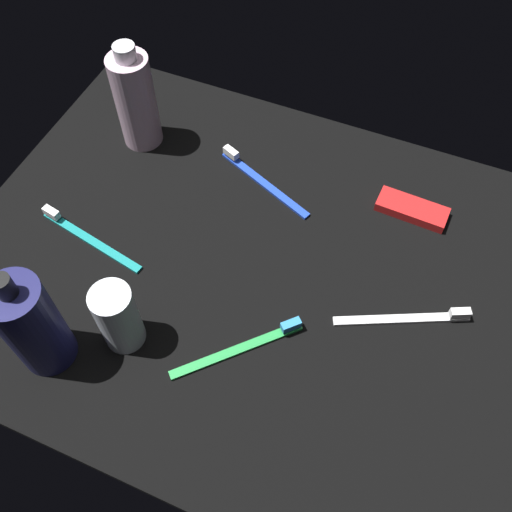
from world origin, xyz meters
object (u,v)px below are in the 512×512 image
object	(u,v)px
bodywash_bottle	(135,100)
snack_bar_red	(412,209)
toothbrush_blue	(259,178)
toothbrush_teal	(85,236)
toothbrush_white	(410,318)
deodorant_stick	(118,318)
lotion_bottle	(32,325)
toothbrush_green	(245,346)

from	to	relation	value
bodywash_bottle	snack_bar_red	size ratio (longest dim) A/B	1.70
toothbrush_blue	toothbrush_teal	bearing A→B (deg)	-133.53
toothbrush_white	toothbrush_teal	world-z (taller)	same
deodorant_stick	snack_bar_red	world-z (taller)	deodorant_stick
toothbrush_white	toothbrush_teal	size ratio (longest dim) A/B	0.94
lotion_bottle	toothbrush_green	bearing A→B (deg)	24.29
bodywash_bottle	toothbrush_blue	bearing A→B (deg)	-2.89
lotion_bottle	toothbrush_white	bearing A→B (deg)	28.51
bodywash_bottle	snack_bar_red	world-z (taller)	bodywash_bottle
lotion_bottle	toothbrush_white	size ratio (longest dim) A/B	1.06
lotion_bottle	toothbrush_teal	distance (cm)	19.15
toothbrush_white	bodywash_bottle	bearing A→B (deg)	162.17
lotion_bottle	snack_bar_red	world-z (taller)	lotion_bottle
lotion_bottle	deodorant_stick	size ratio (longest dim) A/B	1.69
bodywash_bottle	toothbrush_white	world-z (taller)	bodywash_bottle
bodywash_bottle	snack_bar_red	distance (cm)	44.88
lotion_bottle	toothbrush_green	world-z (taller)	lotion_bottle
bodywash_bottle	toothbrush_blue	distance (cm)	22.31
toothbrush_white	lotion_bottle	bearing A→B (deg)	-151.49
deodorant_stick	toothbrush_blue	xyz separation A→B (cm)	(5.65, 31.15, -4.68)
deodorant_stick	toothbrush_blue	distance (cm)	32.00
toothbrush_white	snack_bar_red	distance (cm)	18.20
lotion_bottle	toothbrush_blue	world-z (taller)	lotion_bottle
deodorant_stick	snack_bar_red	bearing A→B (deg)	49.88
toothbrush_white	toothbrush_teal	distance (cm)	46.72
lotion_bottle	bodywash_bottle	bearing A→B (deg)	101.39
toothbrush_blue	toothbrush_white	bearing A→B (deg)	-27.84
toothbrush_white	snack_bar_red	bearing A→B (deg)	103.70
lotion_bottle	bodywash_bottle	world-z (taller)	lotion_bottle
toothbrush_white	toothbrush_blue	xyz separation A→B (cm)	(-27.55, 14.55, 0.00)
toothbrush_teal	snack_bar_red	size ratio (longest dim) A/B	1.72
bodywash_bottle	toothbrush_white	size ratio (longest dim) A/B	1.06
toothbrush_teal	toothbrush_green	world-z (taller)	same
bodywash_bottle	toothbrush_blue	size ratio (longest dim) A/B	1.04
toothbrush_teal	toothbrush_green	size ratio (longest dim) A/B	1.30
bodywash_bottle	toothbrush_teal	bearing A→B (deg)	-84.20
lotion_bottle	toothbrush_teal	size ratio (longest dim) A/B	1.00
deodorant_stick	toothbrush_teal	size ratio (longest dim) A/B	0.59
bodywash_bottle	lotion_bottle	bearing A→B (deg)	-78.61
bodywash_bottle	toothbrush_green	distance (cm)	41.62
snack_bar_red	toothbrush_blue	bearing A→B (deg)	-169.79
toothbrush_teal	toothbrush_blue	size ratio (longest dim) A/B	1.05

